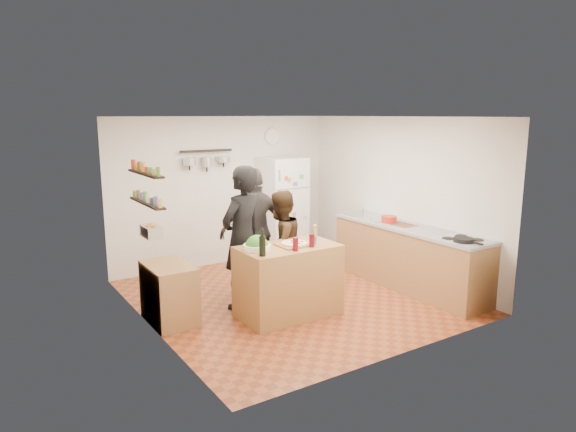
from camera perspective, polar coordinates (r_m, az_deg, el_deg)
room_shell at (r=7.32m, az=-1.23°, el=1.14°), size 4.20×4.20×4.20m
prep_island at (r=6.57m, az=0.02°, el=-7.19°), size 1.25×0.72×0.91m
pizza_board at (r=6.47m, az=0.71°, el=-3.20°), size 0.42×0.34×0.02m
pizza at (r=6.46m, az=0.71°, el=-3.04°), size 0.34×0.34×0.02m
salad_bowl at (r=6.27m, az=-3.46°, el=-3.48°), size 0.33×0.33×0.07m
wine_bottle at (r=5.98m, az=-2.86°, el=-3.35°), size 0.08×0.08×0.24m
wine_glass_near at (r=6.20m, az=0.84°, el=-3.14°), size 0.07×0.07×0.17m
wine_glass_far at (r=6.38m, az=2.65°, el=-2.74°), size 0.07×0.07×0.16m
pepper_mill at (r=6.71m, az=3.01°, el=-2.01°), size 0.05×0.05×0.17m
salt_canister at (r=6.50m, az=2.82°, el=-2.72°), size 0.07×0.07×0.11m
person_left at (r=6.75m, az=-5.11°, el=-2.40°), size 0.81×0.68×1.89m
person_center at (r=7.06m, az=-0.86°, el=-3.29°), size 0.88×0.78×1.52m
person_back at (r=7.32m, az=-3.66°, el=-1.65°), size 1.10×0.54×1.81m
counter_run at (r=7.83m, az=13.18°, el=-4.49°), size 0.63×2.63×0.90m
stove_top at (r=7.12m, az=18.84°, el=-2.55°), size 0.60×0.62×0.02m
skillet at (r=6.98m, az=18.93°, el=-2.53°), size 0.26×0.26×0.05m
sink at (r=8.32m, az=9.12°, el=-0.12°), size 0.50×0.80×0.03m
cutting_board at (r=7.82m, az=12.61°, el=-1.02°), size 0.30×0.40×0.02m
red_bowl at (r=7.93m, az=11.16°, el=-0.35°), size 0.23×0.23×0.10m
fridge at (r=9.01m, az=-0.63°, el=0.80°), size 0.70×0.68×1.80m
wall_clock at (r=9.15m, az=-1.77°, el=8.84°), size 0.30×0.03×0.30m
spice_shelf_lower at (r=6.31m, az=-15.40°, el=1.41°), size 0.12×1.00×0.02m
spice_shelf_upper at (r=6.26m, az=-15.56°, el=4.56°), size 0.12×1.00×0.02m
produce_basket at (r=6.38m, az=-14.98°, el=-1.66°), size 0.18×0.35×0.14m
side_table at (r=6.57m, az=-13.05°, el=-8.34°), size 0.50×0.80×0.73m
pot_rack at (r=8.49m, az=-9.07°, el=7.17°), size 0.90×0.04×0.04m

